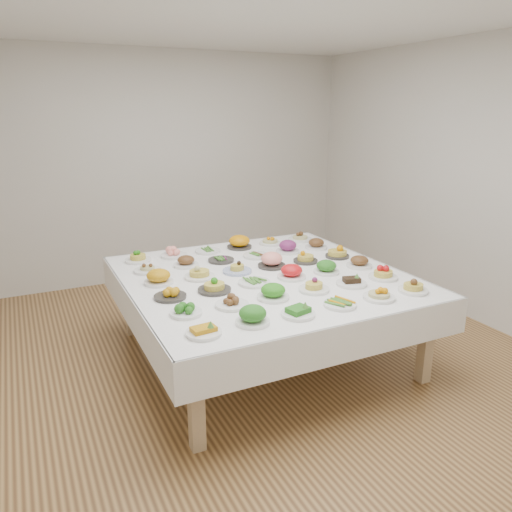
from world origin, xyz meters
name	(u,v)px	position (x,y,z in m)	size (l,w,h in m)	color
room_envelope	(241,145)	(0.00, 0.00, 1.83)	(5.02, 5.02, 2.81)	#A77D45
display_table	(264,282)	(0.17, -0.05, 0.69)	(2.29, 2.29, 0.75)	white
dish_0	(203,328)	(-0.69, -0.92, 0.79)	(0.22, 0.22, 0.10)	white
dish_1	(253,313)	(-0.34, -0.91, 0.82)	(0.22, 0.22, 0.15)	white
dish_2	(298,309)	(0.00, -0.92, 0.80)	(0.23, 0.23, 0.11)	white
dish_3	(340,303)	(0.36, -0.91, 0.77)	(0.24, 0.23, 0.06)	white
dish_4	(379,291)	(0.70, -0.92, 0.82)	(0.23, 0.23, 0.14)	white
dish_5	(413,285)	(1.03, -0.91, 0.81)	(0.22, 0.22, 0.13)	white
dish_6	(186,309)	(-0.68, -0.57, 0.79)	(0.22, 0.22, 0.10)	white
dish_7	(232,301)	(-0.34, -0.57, 0.79)	(0.24, 0.24, 0.09)	white
dish_8	(273,289)	(-0.01, -0.57, 0.82)	(0.27, 0.27, 0.15)	white
dish_9	(314,285)	(0.35, -0.56, 0.80)	(0.24, 0.24, 0.12)	white
dish_10	(352,281)	(0.70, -0.58, 0.79)	(0.24, 0.24, 0.10)	white
dish_11	(383,271)	(1.03, -0.56, 0.82)	(0.24, 0.24, 0.14)	white
dish_12	(170,292)	(-0.69, -0.22, 0.80)	(0.24, 0.24, 0.10)	#2F2D2A
dish_13	(214,283)	(-0.34, -0.23, 0.82)	(0.26, 0.25, 0.15)	#2F2D2A
dish_14	(254,281)	(0.01, -0.22, 0.77)	(0.26, 0.26, 0.06)	white
dish_15	(292,270)	(0.35, -0.22, 0.82)	(0.24, 0.24, 0.14)	white
dish_16	(326,267)	(0.69, -0.23, 0.81)	(0.22, 0.22, 0.12)	white
dish_17	(359,261)	(1.05, -0.22, 0.81)	(0.22, 0.22, 0.13)	white
dish_18	(158,275)	(-0.68, 0.13, 0.82)	(0.25, 0.25, 0.14)	white
dish_19	(199,270)	(-0.34, 0.12, 0.82)	(0.25, 0.25, 0.15)	white
dish_20	(237,266)	(0.00, 0.12, 0.81)	(0.25, 0.25, 0.13)	#4C66B2
dish_21	(272,260)	(0.34, 0.12, 0.82)	(0.24, 0.24, 0.14)	#2F2D2A
dish_22	(306,256)	(0.69, 0.11, 0.81)	(0.22, 0.22, 0.13)	#2F2D2A
dish_23	(337,250)	(1.04, 0.12, 0.82)	(0.23, 0.22, 0.14)	#2F2D2A
dish_24	(147,267)	(-0.69, 0.47, 0.79)	(0.23, 0.23, 0.11)	white
dish_25	(186,260)	(-0.34, 0.48, 0.81)	(0.22, 0.22, 0.13)	white
dish_26	(221,259)	(0.00, 0.47, 0.77)	(0.24, 0.24, 0.05)	#2F2D2A
dish_27	(256,255)	(0.36, 0.47, 0.77)	(0.25, 0.25, 0.05)	white
dish_28	(288,245)	(0.70, 0.47, 0.82)	(0.23, 0.23, 0.15)	white
dish_29	(316,243)	(1.03, 0.47, 0.81)	(0.22, 0.22, 0.12)	white
dish_30	(138,255)	(-0.69, 0.81, 0.81)	(0.24, 0.24, 0.13)	white
dish_31	(174,251)	(-0.35, 0.81, 0.81)	(0.25, 0.25, 0.12)	white
dish_32	(208,250)	(-0.01, 0.82, 0.77)	(0.24, 0.24, 0.05)	white
dish_33	(239,241)	(0.34, 0.82, 0.83)	(0.26, 0.26, 0.16)	#2F2D2A
dish_34	(270,240)	(0.68, 0.81, 0.80)	(0.23, 0.23, 0.11)	white
dish_35	(300,234)	(1.05, 0.81, 0.82)	(0.25, 0.25, 0.15)	white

